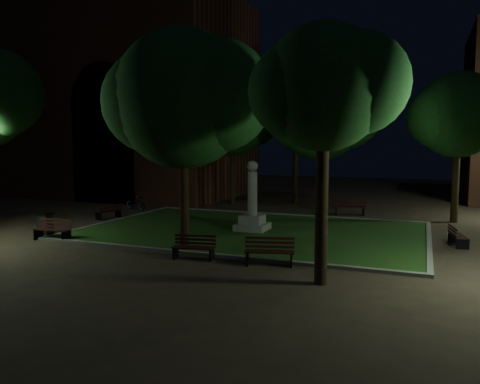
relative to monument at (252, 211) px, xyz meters
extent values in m
plane|color=#3D2E23|center=(0.00, -2.00, -0.96)|extent=(80.00, 80.00, 0.00)
cube|color=#254918|center=(0.00, 0.00, -0.92)|extent=(15.00, 10.00, 0.08)
cube|color=slate|center=(0.00, -5.10, -0.90)|extent=(15.40, 0.20, 0.12)
cube|color=slate|center=(0.00, 5.10, -0.90)|extent=(15.40, 0.20, 0.12)
cube|color=slate|center=(-7.60, 0.00, -0.90)|extent=(0.20, 10.00, 0.12)
cube|color=slate|center=(7.60, 0.00, -0.90)|extent=(0.20, 10.00, 0.12)
cube|color=gray|center=(0.00, 0.00, -0.73)|extent=(1.40, 1.40, 0.30)
cube|color=gray|center=(0.00, 0.00, -0.38)|extent=(1.00, 1.00, 0.40)
cylinder|color=gray|center=(0.00, 0.00, 0.82)|extent=(0.44, 0.44, 2.00)
sphere|color=gray|center=(0.00, 0.00, 2.07)|extent=(0.50, 0.50, 0.50)
cube|color=#52281B|center=(-16.00, 12.00, 6.54)|extent=(20.00, 12.00, 15.00)
cube|color=black|center=(-13.00, 7.50, 2.54)|extent=(5.00, 3.00, 7.00)
cylinder|color=black|center=(-13.00, 7.50, 6.04)|extent=(5.00, 3.00, 5.00)
plane|color=orange|center=(-13.00, 8.70, 2.54)|extent=(6.30, 0.00, 6.30)
cylinder|color=black|center=(-4.65, 8.82, 1.15)|extent=(0.36, 0.36, 4.21)
sphere|color=#205520|center=(-4.65, 8.82, 4.72)|extent=(4.90, 4.90, 4.90)
sphere|color=#205520|center=(-3.43, 9.02, 4.82)|extent=(3.92, 3.92, 3.92)
sphere|color=#205520|center=(-5.63, 8.52, 4.62)|extent=(3.67, 3.67, 3.67)
cylinder|color=black|center=(1.54, 7.25, 1.14)|extent=(0.36, 0.36, 4.18)
sphere|color=#205520|center=(1.54, 7.25, 4.87)|extent=(5.48, 5.48, 5.48)
sphere|color=#205520|center=(2.91, 7.45, 4.97)|extent=(4.39, 4.39, 4.39)
sphere|color=#205520|center=(0.44, 6.95, 4.77)|extent=(4.11, 4.11, 4.11)
cylinder|color=black|center=(8.82, 6.27, 1.15)|extent=(0.36, 0.36, 4.20)
sphere|color=#205520|center=(8.82, 6.27, 4.56)|extent=(4.36, 4.36, 4.36)
sphere|color=#205520|center=(7.94, 5.97, 4.46)|extent=(3.27, 3.27, 3.27)
cylinder|color=black|center=(4.63, -6.93, 1.30)|extent=(0.36, 0.36, 4.52)
sphere|color=#205520|center=(4.63, -6.93, 4.63)|extent=(3.57, 3.57, 3.57)
sphere|color=#205520|center=(5.52, -6.73, 4.73)|extent=(2.86, 2.86, 2.86)
sphere|color=#205520|center=(3.91, -7.23, 4.53)|extent=(2.68, 2.68, 2.68)
cylinder|color=black|center=(-8.05, 7.75, 1.63)|extent=(0.36, 0.36, 5.17)
sphere|color=#205520|center=(-8.05, 7.75, 5.66)|extent=(4.82, 4.82, 4.82)
sphere|color=#205520|center=(-6.85, 7.95, 5.76)|extent=(3.86, 3.86, 3.86)
sphere|color=#205520|center=(-9.02, 7.45, 5.56)|extent=(3.62, 3.62, 3.62)
cylinder|color=black|center=(-0.87, 10.83, 1.64)|extent=(0.36, 0.36, 5.18)
sphere|color=#205520|center=(-0.87, 10.83, 5.53)|extent=(4.33, 4.33, 4.33)
sphere|color=#205520|center=(0.21, 11.03, 5.63)|extent=(3.46, 3.46, 3.46)
sphere|color=#205520|center=(-1.74, 10.53, 5.43)|extent=(3.25, 3.25, 3.25)
cylinder|color=black|center=(-1.03, -4.66, 1.11)|extent=(0.36, 0.36, 4.14)
sphere|color=#205520|center=(-1.03, -4.66, 4.72)|extent=(5.14, 5.14, 5.14)
sphere|color=#205520|center=(0.26, -4.46, 4.82)|extent=(4.11, 4.11, 4.11)
sphere|color=#205520|center=(-2.05, -4.96, 4.62)|extent=(3.85, 3.85, 3.85)
cylinder|color=black|center=(-12.31, 6.63, 1.21)|extent=(0.12, 0.12, 4.34)
cylinder|color=black|center=(-12.31, 6.63, 3.39)|extent=(0.90, 0.08, 0.08)
sphere|color=#D8FFD8|center=(-12.76, 6.63, 3.39)|extent=(0.28, 0.28, 0.28)
sphere|color=#D8FFD8|center=(-11.86, 6.63, 3.39)|extent=(0.28, 0.28, 0.28)
cube|color=black|center=(-0.77, -5.80, -0.75)|extent=(0.15, 0.52, 0.42)
cube|color=black|center=(0.53, -5.57, -0.75)|extent=(0.15, 0.52, 0.42)
cube|color=black|center=(-0.08, -5.89, -0.53)|extent=(1.50, 0.35, 0.04)
cube|color=black|center=(-0.11, -5.76, -0.53)|extent=(1.50, 0.35, 0.04)
cube|color=black|center=(-0.13, -5.63, -0.53)|extent=(1.50, 0.35, 0.04)
cube|color=black|center=(-0.15, -5.50, -0.53)|extent=(1.50, 0.35, 0.04)
cube|color=black|center=(-0.16, -5.44, -0.44)|extent=(1.50, 0.32, 0.09)
cube|color=black|center=(-0.16, -5.44, -0.30)|extent=(1.50, 0.32, 0.09)
cube|color=black|center=(-0.16, -5.44, -0.17)|extent=(1.50, 0.32, 0.09)
cube|color=black|center=(1.91, -5.69, -0.73)|extent=(0.21, 0.57, 0.46)
cube|color=black|center=(3.31, -5.30, -0.73)|extent=(0.21, 0.57, 0.46)
cube|color=black|center=(2.67, -5.71, -0.49)|extent=(1.63, 0.53, 0.04)
cube|color=black|center=(2.63, -5.57, -0.49)|extent=(1.63, 0.53, 0.04)
cube|color=black|center=(2.60, -5.43, -0.49)|extent=(1.63, 0.53, 0.04)
cube|color=black|center=(2.56, -5.29, -0.49)|extent=(1.63, 0.53, 0.04)
cube|color=black|center=(2.54, -5.23, -0.39)|extent=(1.62, 0.50, 0.10)
cube|color=black|center=(2.54, -5.23, -0.24)|extent=(1.62, 0.50, 0.10)
cube|color=black|center=(2.54, -5.23, -0.10)|extent=(1.62, 0.50, 0.10)
cube|color=black|center=(-7.88, -4.99, -0.74)|extent=(0.10, 0.55, 0.44)
cube|color=black|center=(-6.48, -4.87, -0.74)|extent=(0.10, 0.55, 0.44)
cube|color=black|center=(-7.16, -5.15, -0.51)|extent=(1.60, 0.22, 0.04)
cube|color=black|center=(-7.17, -5.01, -0.51)|extent=(1.60, 0.22, 0.04)
cube|color=black|center=(-7.18, -4.87, -0.51)|extent=(1.60, 0.22, 0.04)
cube|color=black|center=(-7.20, -4.73, -0.51)|extent=(1.60, 0.22, 0.04)
cube|color=black|center=(-7.20, -4.67, -0.41)|extent=(1.60, 0.19, 0.10)
cube|color=black|center=(-7.20, -4.67, -0.27)|extent=(1.60, 0.19, 0.10)
cube|color=black|center=(-7.20, -4.67, -0.13)|extent=(1.60, 0.19, 0.10)
cube|color=black|center=(-8.37, 1.26, -0.76)|extent=(0.49, 0.20, 0.40)
cube|color=black|center=(-8.74, 0.05, -0.76)|extent=(0.49, 0.20, 0.40)
cube|color=black|center=(-8.75, 0.72, -0.55)|extent=(0.50, 1.41, 0.04)
cube|color=black|center=(-8.63, 0.68, -0.55)|extent=(0.50, 1.41, 0.04)
cube|color=black|center=(-8.50, 0.64, -0.55)|extent=(0.50, 1.41, 0.04)
cube|color=black|center=(-8.38, 0.60, -0.55)|extent=(0.50, 1.41, 0.04)
cube|color=black|center=(-8.33, 0.59, -0.46)|extent=(0.47, 1.40, 0.09)
cube|color=black|center=(-8.33, 0.59, -0.33)|extent=(0.47, 1.40, 0.09)
cube|color=black|center=(-8.33, 0.59, -0.21)|extent=(0.47, 1.40, 0.09)
cube|color=black|center=(8.78, -0.49, -0.76)|extent=(0.49, 0.14, 0.39)
cube|color=black|center=(8.56, 0.74, -0.76)|extent=(0.49, 0.14, 0.39)
cube|color=black|center=(8.86, 0.16, -0.55)|extent=(0.33, 1.42, 0.04)
cube|color=black|center=(8.74, 0.14, -0.55)|extent=(0.33, 1.42, 0.04)
cube|color=black|center=(8.62, 0.12, -0.55)|extent=(0.33, 1.42, 0.04)
cube|color=black|center=(8.49, 0.09, -0.55)|extent=(0.33, 1.42, 0.04)
cube|color=black|center=(8.44, 0.08, -0.46)|extent=(0.30, 1.42, 0.09)
cube|color=black|center=(8.44, 0.08, -0.34)|extent=(0.30, 1.42, 0.09)
cube|color=black|center=(8.44, 0.08, -0.21)|extent=(0.30, 1.42, 0.09)
cube|color=black|center=(4.17, 6.95, -0.72)|extent=(0.19, 0.60, 0.48)
cube|color=black|center=(2.69, 6.62, -0.72)|extent=(0.19, 0.60, 0.48)
cube|color=black|center=(3.38, 7.02, -0.47)|extent=(1.72, 0.47, 0.04)
cube|color=black|center=(3.41, 6.87, -0.47)|extent=(1.72, 0.47, 0.04)
cube|color=black|center=(3.45, 6.72, -0.47)|extent=(1.72, 0.47, 0.04)
cube|color=black|center=(3.48, 6.57, -0.47)|extent=(1.72, 0.47, 0.04)
cube|color=black|center=(3.49, 6.51, -0.36)|extent=(1.71, 0.44, 0.10)
cube|color=black|center=(3.49, 6.51, -0.21)|extent=(1.71, 0.44, 0.10)
cube|color=black|center=(3.49, 6.51, -0.05)|extent=(1.71, 0.44, 0.10)
cube|color=black|center=(-8.45, -4.00, -0.51)|extent=(0.55, 0.55, 0.90)
cube|color=black|center=(-8.45, -4.00, -0.03)|extent=(0.62, 0.62, 0.06)
imported|color=black|center=(-9.17, 4.13, -0.52)|extent=(1.75, 1.00, 0.87)
camera|label=1|loc=(7.32, -20.05, 3.07)|focal=35.00mm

